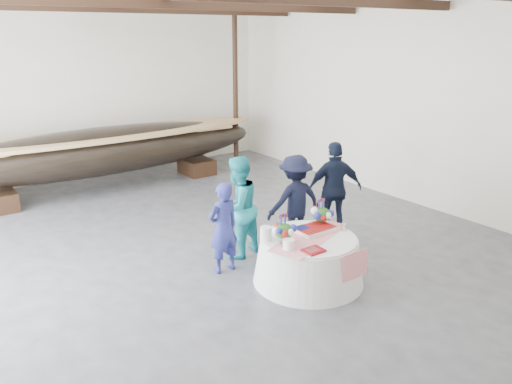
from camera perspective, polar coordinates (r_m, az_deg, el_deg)
floor at (r=9.28m, az=-4.77°, el=-6.17°), size 10.00×12.00×0.01m
wall_back at (r=14.05m, az=-18.13°, el=10.82°), size 10.00×0.02×4.50m
wall_right at (r=11.94m, az=16.19°, el=9.88°), size 0.02×12.00×4.50m
pavilion_structure at (r=9.15m, az=-8.15°, el=19.17°), size 9.80×11.76×4.50m
longboat_display at (r=12.74m, az=-16.82°, el=4.57°), size 8.37×1.67×1.57m
banquet_table at (r=7.91m, az=6.02°, el=-7.68°), size 1.73×1.73×0.75m
tabletop_items at (r=7.77m, az=5.41°, el=-3.93°), size 1.69×1.07×0.40m
guest_woman_blue at (r=8.06m, az=-3.76°, el=-4.11°), size 0.58×0.40×1.52m
guest_woman_teal at (r=8.56m, az=-2.12°, el=-1.75°), size 1.01×0.87×1.79m
guest_man_left at (r=9.11m, az=4.47°, el=-0.93°), size 1.17×0.79×1.68m
guest_man_right at (r=9.58m, az=8.96°, el=0.32°), size 1.16×0.86×1.83m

